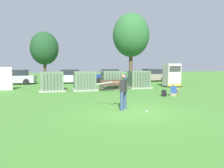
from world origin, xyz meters
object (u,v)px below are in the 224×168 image
at_px(backpack, 164,93).
at_px(sports_ball, 147,111).
at_px(transformer_mid_west, 85,81).
at_px(park_bench, 110,84).
at_px(generator_enclosure, 172,75).
at_px(batter, 122,90).
at_px(transformer_east, 139,80).
at_px(parked_car_rightmost, 151,76).
at_px(transformer_mid_east, 112,80).
at_px(transformer_west, 52,82).
at_px(parked_car_leftmost, 16,77).
at_px(parked_car_left_of_center, 69,77).
at_px(parked_car_right_of_center, 109,76).
at_px(seated_spectator, 174,91).

bearing_deg(backpack, sports_ball, -126.93).
distance_m(transformer_mid_west, sports_ball, 9.21).
bearing_deg(sports_ball, park_bench, 88.23).
distance_m(transformer_mid_west, generator_enclosure, 8.77).
xyz_separation_m(batter, sports_ball, (0.92, -0.85, -0.93)).
relative_size(transformer_mid_west, transformer_east, 1.00).
relative_size(transformer_east, parked_car_rightmost, 0.49).
bearing_deg(transformer_east, backpack, -92.36).
bearing_deg(transformer_mid_east, transformer_west, -177.46).
bearing_deg(parked_car_leftmost, transformer_mid_west, -47.77).
bearing_deg(parked_car_left_of_center, transformer_mid_west, -82.50).
height_order(transformer_mid_west, transformer_east, same).
bearing_deg(batter, sports_ball, -42.74).
xyz_separation_m(transformer_west, parked_car_right_of_center, (6.61, 7.37, -0.04)).
relative_size(sports_ball, parked_car_leftmost, 0.02).
bearing_deg(parked_car_right_of_center, parked_car_left_of_center, -176.06).
height_order(park_bench, seated_spectator, seated_spectator).
relative_size(park_bench, seated_spectator, 1.91).
distance_m(generator_enclosure, park_bench, 6.91).
bearing_deg(backpack, park_bench, 126.33).
bearing_deg(park_bench, parked_car_left_of_center, 110.39).
height_order(sports_ball, parked_car_left_of_center, parked_car_left_of_center).
height_order(transformer_mid_west, transformer_mid_east, same).
bearing_deg(seated_spectator, transformer_west, 149.46).
bearing_deg(parked_car_right_of_center, sports_ball, -97.48).
bearing_deg(parked_car_leftmost, backpack, -46.32).
relative_size(backpack, parked_car_rightmost, 0.10).
relative_size(transformer_mid_west, parked_car_leftmost, 0.48).
distance_m(seated_spectator, backpack, 0.80).
height_order(transformer_west, seated_spectator, transformer_west).
bearing_deg(sports_ball, transformer_mid_west, 101.19).
relative_size(generator_enclosure, parked_car_right_of_center, 0.53).
distance_m(parked_car_left_of_center, parked_car_right_of_center, 4.90).
relative_size(batter, parked_car_left_of_center, 0.40).
height_order(transformer_mid_east, parked_car_rightmost, same).
xyz_separation_m(park_bench, batter, (-1.17, -7.31, 0.44)).
bearing_deg(parked_car_rightmost, park_bench, -133.03).
bearing_deg(parked_car_left_of_center, backpack, -63.80).
bearing_deg(backpack, parked_car_right_of_center, 94.63).
xyz_separation_m(sports_ball, parked_car_right_of_center, (2.17, 16.50, 0.71)).
relative_size(transformer_mid_east, batter, 1.21).
bearing_deg(transformer_mid_west, transformer_east, 4.86).
relative_size(transformer_west, parked_car_leftmost, 0.48).
distance_m(transformer_mid_west, parked_car_right_of_center, 8.47).
bearing_deg(parked_car_rightmost, transformer_east, -123.18).
bearing_deg(sports_ball, transformer_mid_east, 85.53).
xyz_separation_m(generator_enclosure, sports_ball, (-6.96, -9.73, -1.09)).
height_order(parked_car_leftmost, parked_car_rightmost, same).
relative_size(transformer_east, seated_spectator, 2.18).
bearing_deg(parked_car_leftmost, generator_enclosure, -23.52).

